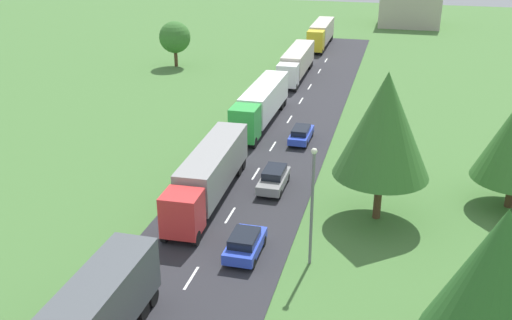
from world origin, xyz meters
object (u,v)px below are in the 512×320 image
at_px(car_fourth, 274,178).
at_px(truck_fifth, 321,33).
at_px(truck_fourth, 297,62).
at_px(car_third, 245,244).
at_px(truck_second, 209,173).
at_px(tree_pine, 384,125).
at_px(car_fifth, 301,134).
at_px(lamppost_second, 312,201).
at_px(truck_third, 261,103).
at_px(tree_oak, 175,37).
at_px(distant_building, 410,6).
at_px(tree_maple, 497,277).

bearing_deg(car_fourth, truck_fifth, 94.56).
xyz_separation_m(truck_fourth, car_third, (4.85, -43.25, -1.22)).
relative_size(truck_second, tree_pine, 1.34).
bearing_deg(car_fifth, car_fourth, -91.42).
xyz_separation_m(truck_fourth, lamppost_second, (8.89, -43.08, 2.16)).
xyz_separation_m(truck_third, tree_oak, (-17.23, 20.61, 1.85)).
bearing_deg(truck_second, truck_fourth, 90.40).
relative_size(truck_second, tree_oak, 2.27).
distance_m(truck_second, truck_third, 17.50).
xyz_separation_m(truck_third, truck_fifth, (0.35, 38.47, -0.00)).
relative_size(truck_third, car_fifth, 3.27).
height_order(truck_fourth, distant_building, distant_building).
bearing_deg(truck_fifth, tree_pine, -77.64).
bearing_deg(tree_oak, car_fourth, -58.22).
xyz_separation_m(truck_second, car_fifth, (4.48, 13.35, -1.35)).
bearing_deg(lamppost_second, truck_third, 110.35).
relative_size(truck_second, car_fifth, 3.13).
xyz_separation_m(car_fourth, tree_pine, (8.00, -2.77, 6.00)).
relative_size(truck_fifth, tree_maple, 1.51).
bearing_deg(tree_oak, lamppost_second, -59.70).
xyz_separation_m(car_fifth, tree_maple, (13.21, -28.07, 4.89)).
relative_size(car_fifth, tree_oak, 0.72).
relative_size(truck_fourth, tree_oak, 2.32).
distance_m(car_fourth, tree_oak, 41.54).
relative_size(tree_oak, tree_maple, 0.69).
bearing_deg(tree_oak, tree_maple, -56.26).
distance_m(truck_second, tree_pine, 13.10).
bearing_deg(truck_fifth, car_fourth, -85.44).
bearing_deg(truck_second, truck_third, 91.21).
relative_size(truck_third, lamppost_second, 1.94).
height_order(car_third, tree_pine, tree_pine).
bearing_deg(truck_fifth, truck_third, -90.52).
bearing_deg(truck_fourth, tree_maple, -70.62).
relative_size(car_fourth, tree_pine, 0.42).
height_order(car_fifth, tree_maple, tree_maple).
relative_size(truck_third, car_third, 3.66).
bearing_deg(truck_second, tree_maple, -39.78).
bearing_deg(truck_second, distant_building, 80.52).
bearing_deg(car_third, car_fourth, 92.20).
bearing_deg(tree_pine, truck_second, -179.39).
height_order(truck_third, lamppost_second, lamppost_second).
bearing_deg(tree_pine, lamppost_second, -117.31).
xyz_separation_m(tree_oak, tree_maple, (35.29, -52.84, 1.68)).
xyz_separation_m(truck_second, car_third, (4.60, -6.97, -1.30)).
relative_size(truck_fifth, car_fifth, 3.00).
height_order(truck_second, distant_building, distant_building).
bearing_deg(lamppost_second, tree_pine, 62.69).
distance_m(car_fourth, tree_pine, 10.38).
bearing_deg(car_third, tree_pine, 42.97).
bearing_deg(distant_building, car_fifth, -97.59).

